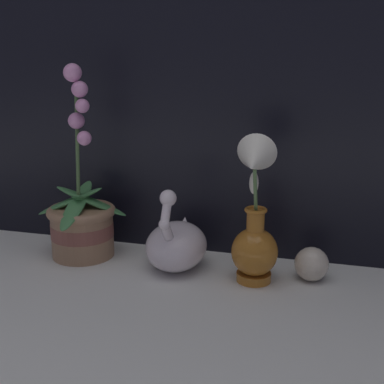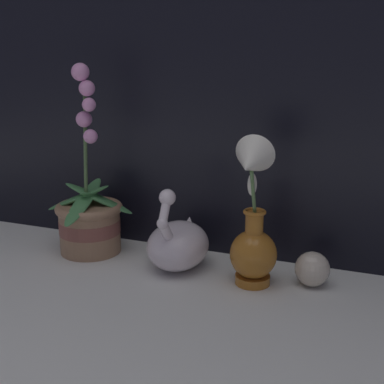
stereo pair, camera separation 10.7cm
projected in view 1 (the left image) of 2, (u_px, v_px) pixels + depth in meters
The scene contains 5 objects.
ground_plane at pixel (159, 302), 0.99m from camera, with size 2.80×2.80×0.00m, color silver.
orchid_potted_plant at pixel (82, 220), 1.20m from camera, with size 0.20×0.20×0.43m.
swan_figurine at pixel (177, 243), 1.14m from camera, with size 0.13×0.19×0.19m.
blue_vase at pixel (254, 227), 1.04m from camera, with size 0.09×0.13×0.31m.
glass_sphere at pixel (312, 264), 1.08m from camera, with size 0.07×0.07×0.07m.
Camera 1 is at (0.30, -0.86, 0.46)m, focal length 50.00 mm.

